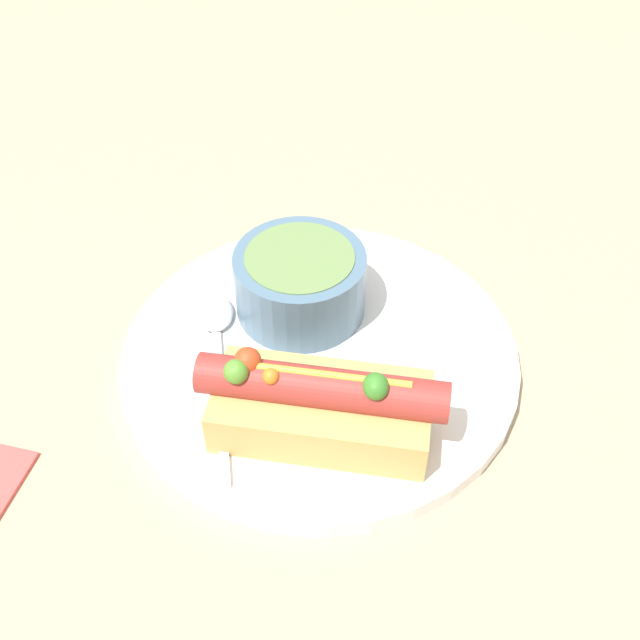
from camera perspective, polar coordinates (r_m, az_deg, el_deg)
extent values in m
plane|color=tan|center=(0.57, 0.00, -3.12)|extent=(4.00, 4.00, 0.00)
cylinder|color=white|center=(0.57, 0.00, -2.67)|extent=(0.30, 0.30, 0.01)
cube|color=tan|center=(0.50, -0.37, -6.96)|extent=(0.15, 0.09, 0.03)
cylinder|color=#9E332D|center=(0.48, -0.38, -5.17)|extent=(0.17, 0.06, 0.03)
sphere|color=#518C2D|center=(0.48, -6.42, -3.93)|extent=(0.02, 0.02, 0.02)
sphere|color=#387A28|center=(0.48, -5.74, -3.27)|extent=(0.01, 0.01, 0.01)
sphere|color=#387A28|center=(0.47, 4.28, -5.17)|extent=(0.02, 0.02, 0.02)
sphere|color=#C63F1E|center=(0.48, -5.54, -3.08)|extent=(0.02, 0.02, 0.02)
sphere|color=orange|center=(0.47, -3.78, -4.30)|extent=(0.01, 0.01, 0.01)
sphere|color=#387A28|center=(0.47, 4.26, -4.99)|extent=(0.02, 0.02, 0.02)
cylinder|color=gold|center=(0.47, -0.39, -4.16)|extent=(0.11, 0.02, 0.01)
cylinder|color=slate|center=(0.58, -1.52, 2.82)|extent=(0.10, 0.10, 0.05)
cylinder|color=#66844C|center=(0.56, -1.56, 4.49)|extent=(0.08, 0.08, 0.01)
cube|color=#B7B7BC|center=(0.53, -7.57, -6.32)|extent=(0.02, 0.14, 0.00)
ellipsoid|color=#B7B7BC|center=(0.59, -8.01, 0.56)|extent=(0.03, 0.05, 0.01)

